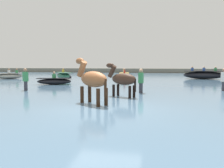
# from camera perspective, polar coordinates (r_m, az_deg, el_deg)

# --- Properties ---
(ground_plane) EXTENTS (120.00, 120.00, 0.00)m
(ground_plane) POSITION_cam_1_polar(r_m,az_deg,el_deg) (7.68, -1.94, -8.80)
(ground_plane) COLOR #666051
(water_surface) EXTENTS (90.00, 90.00, 0.37)m
(water_surface) POSITION_cam_1_polar(r_m,az_deg,el_deg) (17.42, 5.39, -0.39)
(water_surface) COLOR slate
(water_surface) RESTS_ON ground
(horse_lead_dark_bay) EXTENTS (1.67, 1.17, 1.92)m
(horse_lead_dark_bay) POSITION_cam_1_polar(r_m,az_deg,el_deg) (10.03, 2.73, 1.03)
(horse_lead_dark_bay) COLOR #382319
(horse_lead_dark_bay) RESTS_ON ground
(horse_trailing_chestnut) EXTENTS (1.72, 1.48, 2.11)m
(horse_trailing_chestnut) POSITION_cam_1_polar(r_m,az_deg,el_deg) (8.21, -5.18, 0.92)
(horse_trailing_chestnut) COLOR brown
(horse_trailing_chestnut) RESTS_ON ground
(boat_far_inshore) EXTENTS (2.62, 1.35, 0.96)m
(boat_far_inshore) POSITION_cam_1_polar(r_m,az_deg,el_deg) (16.78, -14.83, 0.73)
(boat_far_inshore) COLOR black
(boat_far_inshore) RESTS_ON water_surface
(boat_distant_west) EXTENTS (4.07, 1.86, 1.31)m
(boat_distant_west) POSITION_cam_1_polar(r_m,az_deg,el_deg) (24.30, 22.76, 2.21)
(boat_distant_west) COLOR black
(boat_distant_west) RESTS_ON water_surface
(boat_near_starboard) EXTENTS (2.94, 3.30, 1.15)m
(boat_near_starboard) POSITION_cam_1_polar(r_m,az_deg,el_deg) (23.17, -12.54, 2.16)
(boat_near_starboard) COLOR #337556
(boat_near_starboard) RESTS_ON water_surface
(boat_distant_east) EXTENTS (1.42, 3.25, 1.09)m
(boat_distant_east) POSITION_cam_1_polar(r_m,az_deg,el_deg) (22.91, 3.19, 2.19)
(boat_distant_east) COLOR gold
(boat_distant_east) RESTS_ON water_surface
(boat_near_port) EXTENTS (2.75, 2.36, 1.06)m
(boat_near_port) POSITION_cam_1_polar(r_m,az_deg,el_deg) (25.03, -25.23, 1.92)
(boat_near_port) COLOR #B2AD9E
(boat_near_port) RESTS_ON water_surface
(person_onlooker_left) EXTENTS (0.28, 0.36, 1.63)m
(person_onlooker_left) POSITION_cam_1_polar(r_m,az_deg,el_deg) (13.82, 27.13, 0.49)
(person_onlooker_left) COLOR #383842
(person_onlooker_left) RESTS_ON ground
(person_wading_close) EXTENTS (0.27, 0.36, 1.63)m
(person_wading_close) POSITION_cam_1_polar(r_m,az_deg,el_deg) (11.51, 7.54, 0.19)
(person_wading_close) COLOR #383842
(person_wading_close) RESTS_ON ground
(person_onlooker_right) EXTENTS (0.38, 0.34, 1.63)m
(person_onlooker_right) POSITION_cam_1_polar(r_m,az_deg,el_deg) (13.53, -21.61, 0.60)
(person_onlooker_right) COLOR #383842
(person_onlooker_right) RESTS_ON ground
(far_shoreline) EXTENTS (80.00, 2.40, 1.14)m
(far_shoreline) POSITION_cam_1_polar(r_m,az_deg,el_deg) (40.60, 8.57, 3.24)
(far_shoreline) COLOR #706B5B
(far_shoreline) RESTS_ON ground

